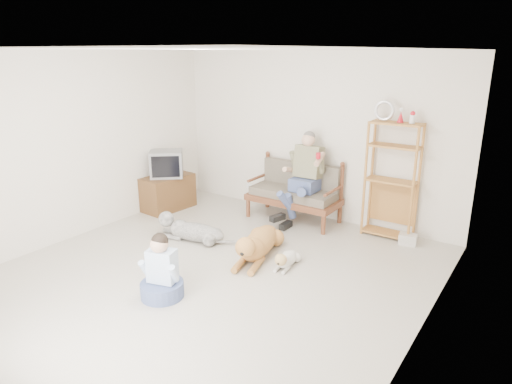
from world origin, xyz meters
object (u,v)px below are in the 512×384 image
Objects in this scene: loveseat at (296,191)px; tv_stand at (168,192)px; golden_retriever at (257,244)px; etagere at (391,179)px.

tv_stand is at bearing -158.50° from loveseat.
tv_stand is 2.54m from golden_retriever.
etagere is at bearing 40.07° from golden_retriever.
golden_retriever is (0.30, -1.60, -0.30)m from loveseat.
etagere reaches higher than golden_retriever.
tv_stand is at bearing 147.63° from golden_retriever.
etagere is 2.22m from golden_retriever.
etagere is 1.37× the size of golden_retriever.
tv_stand is (-3.64, -0.94, -0.59)m from etagere.
loveseat is at bearing -175.47° from etagere.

